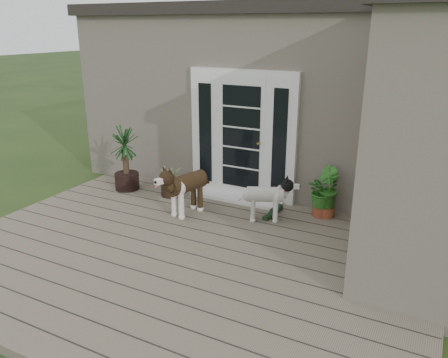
% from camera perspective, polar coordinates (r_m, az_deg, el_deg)
% --- Properties ---
extents(deck, '(6.20, 4.60, 0.12)m').
position_cam_1_polar(deck, '(5.93, -5.22, -9.83)').
color(deck, '#6B5B4C').
rests_on(deck, ground).
extents(house_main, '(7.40, 4.00, 3.10)m').
position_cam_1_polar(house_main, '(9.16, 9.08, 10.26)').
color(house_main, '#665E54').
rests_on(house_main, ground).
extents(roof_main, '(7.60, 4.20, 0.20)m').
position_cam_1_polar(roof_main, '(9.06, 9.65, 20.63)').
color(roof_main, '#2D2826').
rests_on(roof_main, house_main).
extents(door_unit, '(1.90, 0.14, 2.15)m').
position_cam_1_polar(door_unit, '(7.42, 2.34, 5.64)').
color(door_unit, white).
rests_on(door_unit, deck).
extents(door_step, '(1.60, 0.40, 0.05)m').
position_cam_1_polar(door_step, '(7.56, 1.59, -2.43)').
color(door_step, white).
rests_on(door_step, deck).
extents(brindle_dog, '(0.60, 0.96, 0.75)m').
position_cam_1_polar(brindle_dog, '(6.89, -4.80, -1.60)').
color(brindle_dog, '#3F2C17').
rests_on(brindle_dog, deck).
extents(white_dog, '(0.80, 0.58, 0.61)m').
position_cam_1_polar(white_dog, '(6.68, 5.29, -2.90)').
color(white_dog, white).
rests_on(white_dog, deck).
extents(spider_plant, '(0.57, 0.57, 0.60)m').
position_cam_1_polar(spider_plant, '(7.69, -6.92, -0.01)').
color(spider_plant, '#A0B871').
rests_on(spider_plant, deck).
extents(yucca, '(1.04, 1.04, 1.18)m').
position_cam_1_polar(yucca, '(8.05, -12.58, 2.71)').
color(yucca, black).
rests_on(yucca, deck).
extents(herb_a, '(0.67, 0.67, 0.61)m').
position_cam_1_polar(herb_a, '(6.96, 12.43, -2.35)').
color(herb_a, '#1A4C15').
rests_on(herb_a, deck).
extents(herb_b, '(0.54, 0.54, 0.57)m').
position_cam_1_polar(herb_b, '(6.99, 13.06, -2.49)').
color(herb_b, '#275317').
rests_on(herb_b, deck).
extents(herb_c, '(0.44, 0.44, 0.50)m').
position_cam_1_polar(herb_c, '(6.87, 19.93, -3.92)').
color(herb_c, '#1B611D').
rests_on(herb_c, deck).
extents(sapling, '(0.47, 0.47, 1.45)m').
position_cam_1_polar(sapling, '(5.72, 19.08, -3.31)').
color(sapling, '#2F651D').
rests_on(sapling, deck).
extents(clog_left, '(0.16, 0.27, 0.08)m').
position_cam_1_polar(clog_left, '(6.85, 5.76, -4.77)').
color(clog_left, black).
rests_on(clog_left, deck).
extents(clog_right, '(0.17, 0.32, 0.09)m').
position_cam_1_polar(clog_right, '(7.10, 6.74, -3.86)').
color(clog_right, black).
rests_on(clog_right, deck).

